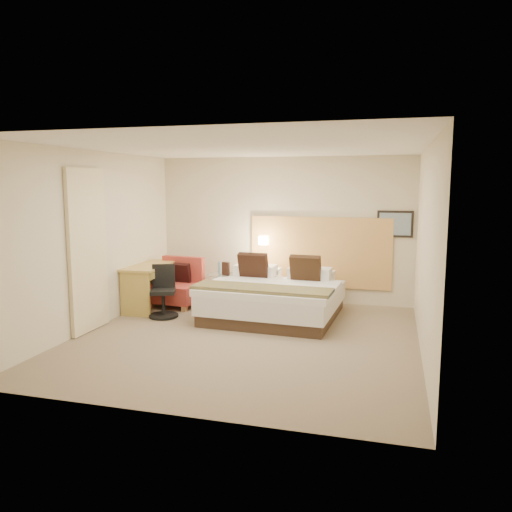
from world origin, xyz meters
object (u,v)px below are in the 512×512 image
(lounge_chair, at_px, (178,287))
(desk_chair, at_px, (163,296))
(side_table, at_px, (222,288))
(bed, at_px, (274,297))
(desk, at_px, (151,274))

(lounge_chair, bearing_deg, desk_chair, -82.94)
(side_table, distance_m, desk_chair, 1.16)
(bed, distance_m, side_table, 1.17)
(desk_chair, bearing_deg, bed, 14.97)
(lounge_chair, height_order, side_table, lounge_chair)
(bed, distance_m, desk, 2.26)
(bed, height_order, lounge_chair, bed)
(bed, xyz_separation_m, desk_chair, (-1.78, -0.48, 0.02))
(side_table, bearing_deg, lounge_chair, -169.95)
(side_table, xyz_separation_m, desk, (-1.16, -0.45, 0.29))
(desk, bearing_deg, lounge_chair, 41.06)
(lounge_chair, distance_m, desk, 0.55)
(lounge_chair, xyz_separation_m, desk_chair, (0.10, -0.78, 0.01))
(side_table, xyz_separation_m, desk_chair, (-0.70, -0.92, 0.02))
(desk, bearing_deg, bed, 0.36)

